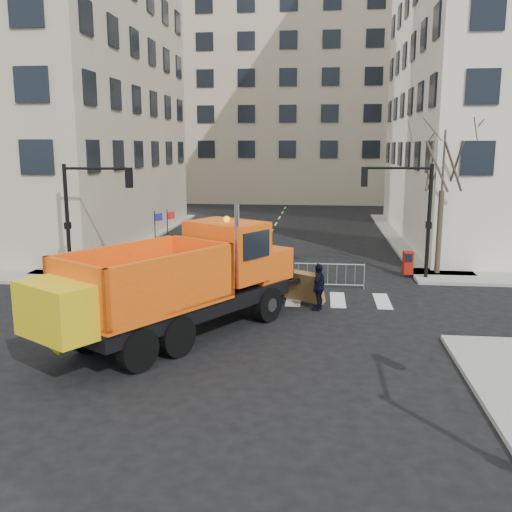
# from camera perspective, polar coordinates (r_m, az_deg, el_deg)

# --- Properties ---
(ground) EXTENTS (120.00, 120.00, 0.00)m
(ground) POSITION_cam_1_polar(r_m,az_deg,el_deg) (18.70, -4.77, -8.46)
(ground) COLOR black
(ground) RESTS_ON ground
(sidewalk_back) EXTENTS (64.00, 5.00, 0.15)m
(sidewalk_back) POSITION_cam_1_polar(r_m,az_deg,el_deg) (26.74, -1.26, -2.28)
(sidewalk_back) COLOR gray
(sidewalk_back) RESTS_ON ground
(building_far) EXTENTS (30.00, 18.00, 24.00)m
(building_far) POSITION_cam_1_polar(r_m,az_deg,el_deg) (69.61, 3.66, 15.77)
(building_far) COLOR #BFAD92
(building_far) RESTS_ON ground
(traffic_light_left) EXTENTS (0.18, 0.18, 5.40)m
(traffic_light_left) POSITION_cam_1_polar(r_m,az_deg,el_deg) (27.55, -18.33, 3.11)
(traffic_light_left) COLOR black
(traffic_light_left) RESTS_ON ground
(traffic_light_right) EXTENTS (0.18, 0.18, 5.40)m
(traffic_light_right) POSITION_cam_1_polar(r_m,az_deg,el_deg) (27.48, 16.89, 3.18)
(traffic_light_right) COLOR black
(traffic_light_right) RESTS_ON ground
(crowd_barriers) EXTENTS (12.60, 0.60, 1.10)m
(crowd_barriers) POSITION_cam_1_polar(r_m,az_deg,el_deg) (25.88, -3.18, -1.66)
(crowd_barriers) COLOR #9EA0A5
(crowd_barriers) RESTS_ON ground
(street_tree) EXTENTS (3.00, 3.00, 7.50)m
(street_tree) POSITION_cam_1_polar(r_m,az_deg,el_deg) (28.47, 18.04, 5.50)
(street_tree) COLOR #382B21
(street_tree) RESTS_ON ground
(plow_truck) EXTENTS (8.47, 11.04, 4.34)m
(plow_truck) POSITION_cam_1_polar(r_m,az_deg,el_deg) (18.61, -7.86, -2.44)
(plow_truck) COLOR black
(plow_truck) RESTS_ON ground
(cop_a) EXTENTS (0.83, 0.74, 1.89)m
(cop_a) POSITION_cam_1_polar(r_m,az_deg,el_deg) (22.65, 2.22, -2.46)
(cop_a) COLOR black
(cop_a) RESTS_ON ground
(cop_b) EXTENTS (1.22, 1.11, 2.05)m
(cop_b) POSITION_cam_1_polar(r_m,az_deg,el_deg) (22.18, 0.27, -2.54)
(cop_b) COLOR black
(cop_b) RESTS_ON ground
(cop_c) EXTENTS (0.76, 1.15, 1.82)m
(cop_c) POSITION_cam_1_polar(r_m,az_deg,el_deg) (21.91, 6.30, -3.09)
(cop_c) COLOR black
(cop_c) RESTS_ON ground
(worker) EXTENTS (1.24, 0.74, 1.88)m
(worker) POSITION_cam_1_polar(r_m,az_deg,el_deg) (25.78, -10.92, -0.67)
(worker) COLOR yellow
(worker) RESTS_ON sidewalk_back
(newspaper_box) EXTENTS (0.49, 0.45, 1.10)m
(newspaper_box) POSITION_cam_1_polar(r_m,az_deg,el_deg) (28.20, 14.95, -0.65)
(newspaper_box) COLOR #9A150B
(newspaper_box) RESTS_ON sidewalk_back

